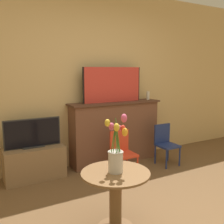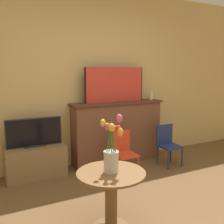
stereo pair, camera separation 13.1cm
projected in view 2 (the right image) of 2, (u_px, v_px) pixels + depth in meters
name	position (u px, v px, depth m)	size (l,w,h in m)	color
wall_back	(87.00, 78.00, 4.04)	(8.00, 0.06, 2.70)	tan
fireplace_mantel	(117.00, 131.00, 4.21)	(1.52, 0.36, 0.98)	brown
painting	(115.00, 85.00, 4.08)	(1.01, 0.03, 0.54)	black
mantel_candle	(151.00, 96.00, 4.41)	(0.05, 0.05, 0.14)	silver
tv_stand	(36.00, 162.00, 3.62)	(0.80, 0.38, 0.44)	olive
tv_monitor	(34.00, 133.00, 3.56)	(0.75, 0.12, 0.39)	#2D2D2D
chair_red	(123.00, 151.00, 3.68)	(0.30, 0.30, 0.63)	red
chair_blue	(168.00, 143.00, 4.08)	(0.30, 0.30, 0.63)	navy
side_table	(111.00, 193.00, 2.40)	(0.63, 0.63, 0.56)	brown
vase_tulips	(112.00, 152.00, 2.34)	(0.18, 0.16, 0.53)	beige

